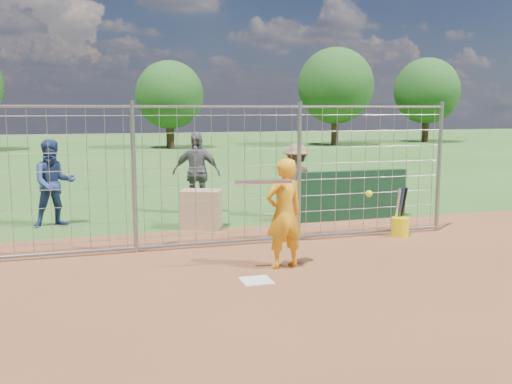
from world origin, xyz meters
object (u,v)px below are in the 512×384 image
object	(u,v)px
bystander_b	(196,173)
bucket_with_bats	(400,224)
bystander_c	(296,181)
batter	(284,214)
bystander_a	(54,183)
equipment_bin	(201,209)

from	to	relation	value
bystander_b	bucket_with_bats	distance (m)	4.92
bystander_c	bucket_with_bats	world-z (taller)	bystander_c
batter	bystander_a	distance (m)	5.66
bucket_with_bats	bystander_b	bearing A→B (deg)	132.67
batter	bystander_b	xyz separation A→B (m)	(-0.40, 4.97, 0.11)
bucket_with_bats	batter	bearing A→B (deg)	-154.32
bystander_c	bystander_a	bearing A→B (deg)	1.90
bystander_c	equipment_bin	world-z (taller)	bystander_c
bystander_c	equipment_bin	size ratio (longest dim) A/B	2.11
bystander_c	equipment_bin	xyz separation A→B (m)	(-2.31, -0.56, -0.44)
bystander_b	bystander_c	size ratio (longest dim) A/B	1.14
bystander_c	equipment_bin	distance (m)	2.42
bucket_with_bats	bystander_c	bearing A→B (deg)	116.29
batter	bucket_with_bats	size ratio (longest dim) A/B	1.77
batter	equipment_bin	size ratio (longest dim) A/B	2.15
equipment_bin	bystander_b	bearing A→B (deg)	103.82
batter	bystander_b	size ratio (longest dim) A/B	0.89
bucket_with_bats	bystander_a	bearing A→B (deg)	154.89
bystander_a	equipment_bin	bearing A→B (deg)	-31.79
batter	bystander_a	xyz separation A→B (m)	(-3.54, 4.41, 0.06)
bystander_b	bucket_with_bats	world-z (taller)	bystander_b
bystander_a	bystander_c	world-z (taller)	bystander_a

